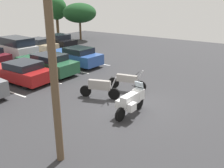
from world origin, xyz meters
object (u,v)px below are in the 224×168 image
(car_green, at_px, (47,64))
(utility_pole, at_px, (49,19))
(motorcycle_third, at_px, (100,88))
(car_red, at_px, (21,72))
(car_blue, at_px, (76,56))
(car_far_black, at_px, (58,41))
(car_far_white, at_px, (15,48))
(motorcycle_second, at_px, (127,81))
(car_far_tan, at_px, (38,45))
(motorcycle_touring, at_px, (131,101))

(car_green, distance_m, utility_pole, 11.26)
(motorcycle_third, distance_m, car_red, 5.96)
(car_blue, xyz_separation_m, car_far_black, (4.23, 6.47, 0.01))
(car_blue, xyz_separation_m, car_far_white, (-1.23, 6.25, 0.22))
(car_blue, bearing_deg, car_far_black, 56.81)
(motorcycle_second, distance_m, car_far_tan, 13.65)
(motorcycle_touring, height_order, car_green, same)
(car_green, xyz_separation_m, car_blue, (2.88, -0.14, 0.01))
(motorcycle_third, bearing_deg, motorcycle_second, -17.74)
(car_far_tan, bearing_deg, motorcycle_touring, -114.34)
(motorcycle_second, height_order, car_far_white, car_far_white)
(car_blue, bearing_deg, car_far_tan, 76.98)
(car_green, distance_m, car_far_black, 9.53)
(utility_pole, bearing_deg, car_far_black, 46.55)
(motorcycle_touring, height_order, car_red, motorcycle_touring)
(car_blue, distance_m, utility_pole, 13.08)
(car_far_white, bearing_deg, motorcycle_third, -104.89)
(motorcycle_second, height_order, car_red, car_red)
(motorcycle_third, distance_m, car_green, 6.23)
(car_green, height_order, car_far_tan, car_green)
(car_far_white, relative_size, car_far_black, 1.11)
(car_far_tan, bearing_deg, utility_pole, -127.11)
(car_far_black, bearing_deg, car_far_white, -177.73)
(car_red, bearing_deg, motorcycle_third, -83.01)
(car_red, xyz_separation_m, utility_pole, (-4.35, -8.09, 3.97))
(car_blue, bearing_deg, car_green, 177.30)
(motorcycle_third, height_order, utility_pole, utility_pole)
(car_blue, bearing_deg, car_far_white, 101.12)
(car_blue, xyz_separation_m, utility_pole, (-9.53, -8.06, 3.92))
(motorcycle_touring, distance_m, car_red, 8.33)
(motorcycle_touring, relative_size, motorcycle_third, 1.02)
(car_far_white, height_order, car_far_tan, car_far_white)
(car_far_tan, distance_m, utility_pole, 18.72)
(car_far_white, bearing_deg, motorcycle_touring, -105.25)
(car_red, bearing_deg, car_far_white, 57.58)
(car_red, distance_m, car_far_tan, 9.34)
(car_red, xyz_separation_m, car_green, (2.30, 0.11, 0.04))
(car_far_tan, bearing_deg, car_red, -135.82)
(motorcycle_touring, xyz_separation_m, car_far_white, (3.97, 14.56, 0.27))
(car_red, relative_size, car_far_white, 0.90)
(car_blue, bearing_deg, car_red, 179.67)
(car_blue, height_order, car_far_tan, car_blue)
(motorcycle_touring, distance_m, car_far_black, 17.53)
(utility_pole, bearing_deg, motorcycle_third, 23.18)
(car_far_black, bearing_deg, motorcycle_touring, -122.56)
(car_blue, distance_m, car_far_tan, 6.71)
(car_green, height_order, utility_pole, utility_pole)
(motorcycle_second, distance_m, motorcycle_third, 1.97)
(car_blue, distance_m, car_far_white, 6.38)
(motorcycle_third, xyz_separation_m, car_blue, (4.46, 5.89, 0.14))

